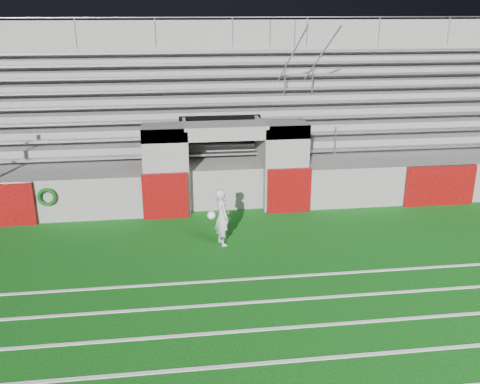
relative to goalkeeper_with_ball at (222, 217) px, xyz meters
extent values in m
plane|color=#0C4C10|center=(0.38, -0.95, -0.76)|extent=(90.00, 90.00, 0.00)
cube|color=white|center=(0.38, -4.95, -0.75)|extent=(28.00, 0.09, 0.01)
cube|color=white|center=(0.38, -3.95, -0.75)|extent=(28.00, 0.09, 0.01)
cube|color=white|center=(0.38, -2.95, -0.75)|extent=(28.00, 0.09, 0.01)
cube|color=white|center=(0.38, -1.95, -0.75)|extent=(28.00, 0.09, 0.01)
cube|color=slate|center=(8.08, 2.22, -0.13)|extent=(10.60, 0.35, 1.25)
cube|color=slate|center=(-1.42, 2.55, 0.54)|extent=(1.20, 1.00, 2.60)
cube|color=slate|center=(2.18, 2.55, 0.54)|extent=(1.20, 1.00, 2.60)
cube|color=black|center=(0.38, 4.25, 0.49)|extent=(2.60, 0.20, 2.50)
cube|color=slate|center=(-0.77, 3.15, 0.49)|extent=(0.10, 2.20, 2.50)
cube|color=slate|center=(1.53, 3.15, 0.49)|extent=(0.10, 2.20, 2.50)
cube|color=slate|center=(0.38, 2.55, 1.64)|extent=(4.80, 1.00, 0.40)
cube|color=slate|center=(0.38, 6.40, 0.39)|extent=(26.00, 8.00, 0.20)
cube|color=slate|center=(0.38, 6.40, -0.23)|extent=(26.00, 8.00, 1.05)
cube|color=#530707|center=(-1.42, 1.99, -0.08)|extent=(1.30, 0.15, 1.35)
cube|color=#530707|center=(2.18, 1.99, -0.08)|extent=(1.30, 0.15, 1.35)
cube|color=#530707|center=(6.88, 1.99, -0.13)|extent=(2.20, 0.15, 1.25)
cube|color=#92959A|center=(0.38, 3.47, 0.71)|extent=(23.00, 0.28, 0.06)
cube|color=slate|center=(0.38, 4.32, 0.68)|extent=(24.00, 0.75, 0.38)
cube|color=#92959A|center=(0.38, 4.22, 1.09)|extent=(23.00, 0.28, 0.06)
cube|color=slate|center=(0.38, 5.07, 0.87)|extent=(24.00, 0.75, 0.76)
cube|color=#92959A|center=(0.38, 4.97, 1.47)|extent=(23.00, 0.28, 0.06)
cube|color=slate|center=(0.38, 5.82, 1.06)|extent=(24.00, 0.75, 1.14)
cube|color=#92959A|center=(0.38, 5.72, 1.85)|extent=(23.00, 0.28, 0.06)
cube|color=slate|center=(0.38, 6.57, 1.25)|extent=(24.00, 0.75, 1.52)
cube|color=#92959A|center=(0.38, 6.47, 2.23)|extent=(23.00, 0.28, 0.06)
cube|color=slate|center=(0.38, 7.32, 1.44)|extent=(24.00, 0.75, 1.90)
cube|color=#92959A|center=(0.38, 7.22, 2.61)|extent=(23.00, 0.28, 0.06)
cube|color=slate|center=(0.38, 8.07, 1.63)|extent=(24.00, 0.75, 2.28)
cube|color=#92959A|center=(0.38, 7.97, 2.99)|extent=(23.00, 0.28, 0.06)
cube|color=slate|center=(0.38, 8.82, 1.82)|extent=(24.00, 0.75, 2.66)
cube|color=#92959A|center=(0.38, 8.72, 3.37)|extent=(23.00, 0.28, 0.06)
cube|color=slate|center=(0.38, 9.50, 1.89)|extent=(26.00, 0.60, 5.29)
cylinder|color=#A5A8AD|center=(2.88, 3.20, 0.99)|extent=(0.05, 0.05, 1.00)
cylinder|color=#A5A8AD|center=(2.88, 6.20, 2.51)|extent=(0.05, 0.05, 1.00)
cylinder|color=#A5A8AD|center=(2.88, 9.20, 4.03)|extent=(0.05, 0.05, 1.00)
cylinder|color=#A5A8AD|center=(2.88, 6.20, 3.01)|extent=(0.05, 6.02, 3.08)
cylinder|color=#A5A8AD|center=(3.88, 3.20, 0.99)|extent=(0.05, 0.05, 1.00)
cylinder|color=#A5A8AD|center=(3.88, 6.20, 2.51)|extent=(0.05, 0.05, 1.00)
cylinder|color=#A5A8AD|center=(3.88, 9.20, 4.03)|extent=(0.05, 0.05, 1.00)
cylinder|color=#A5A8AD|center=(3.88, 6.20, 3.01)|extent=(0.05, 6.02, 3.08)
cylinder|color=#A5A8AD|center=(-4.62, 9.20, 4.08)|extent=(0.05, 0.05, 1.10)
cylinder|color=#A5A8AD|center=(-1.62, 9.20, 4.08)|extent=(0.05, 0.05, 1.10)
cylinder|color=#A5A8AD|center=(1.38, 9.20, 4.08)|extent=(0.05, 0.05, 1.10)
cylinder|color=#A5A8AD|center=(4.38, 9.20, 4.08)|extent=(0.05, 0.05, 1.10)
cylinder|color=#A5A8AD|center=(7.38, 9.20, 4.08)|extent=(0.05, 0.05, 1.10)
cylinder|color=#A5A8AD|center=(10.38, 9.20, 4.08)|extent=(0.05, 0.05, 1.10)
cylinder|color=#A5A8AD|center=(0.38, 9.20, 4.63)|extent=(24.00, 0.05, 0.05)
imported|color=#A9AFB2|center=(0.01, 0.01, -0.01)|extent=(0.50, 0.63, 1.50)
sphere|color=white|center=(-0.28, -0.30, 0.18)|extent=(0.21, 0.21, 0.21)
torus|color=#0E4712|center=(-4.67, 2.00, 0.02)|extent=(0.50, 0.09, 0.50)
torus|color=#0D410E|center=(-4.67, 1.95, 0.05)|extent=(0.53, 0.10, 0.53)
camera|label=1|loc=(-1.18, -12.52, 5.05)|focal=40.00mm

